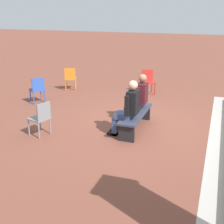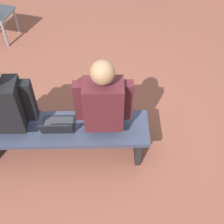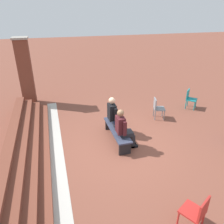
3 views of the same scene
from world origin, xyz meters
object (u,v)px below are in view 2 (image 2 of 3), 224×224
object	(u,v)px
bench	(61,133)
laptop	(58,126)
person_adult	(8,105)
person_student	(104,105)

from	to	relation	value
bench	laptop	bearing A→B (deg)	50.84
bench	person_adult	world-z (taller)	person_adult
bench	person_adult	size ratio (longest dim) A/B	1.31
person_student	laptop	size ratio (longest dim) A/B	4.19
person_adult	laptop	size ratio (longest dim) A/B	4.30
bench	person_student	world-z (taller)	person_student
bench	laptop	world-z (taller)	laptop
bench	person_adult	distance (m)	0.60
person_student	person_adult	xyz separation A→B (m)	(0.91, -0.00, 0.01)
person_student	person_adult	distance (m)	0.91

